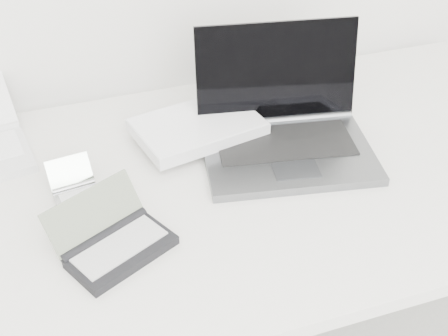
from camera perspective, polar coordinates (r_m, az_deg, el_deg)
name	(u,v)px	position (r m, az deg, el deg)	size (l,w,h in m)	color
desk	(231,194)	(1.32, 0.67, -2.43)	(1.60, 0.80, 0.73)	white
laptop_large	(254,129)	(1.37, 2.75, 3.57)	(0.52, 0.40, 0.24)	#5D5F62
pda_silver	(76,191)	(1.27, -13.39, -2.05)	(0.10, 0.12, 0.06)	#BBBBC0
palmtop_charcoal	(114,241)	(1.14, -10.03, -6.63)	(0.23, 0.22, 0.09)	black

